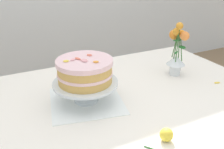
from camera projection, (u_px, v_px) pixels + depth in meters
dining_table at (130, 113)px, 1.20m from camera, size 1.40×1.00×0.74m
linen_napkin at (86, 101)px, 1.13m from camera, size 0.38×0.38×0.00m
cake_stand at (86, 85)px, 1.10m from camera, size 0.29×0.29×0.10m
layer_cake at (85, 71)px, 1.07m from camera, size 0.25×0.25×0.11m
flower_vase at (177, 52)px, 1.35m from camera, size 0.10×0.13×0.31m
fallen_rose at (166, 135)px, 0.87m from camera, size 0.12×0.11×0.05m
loose_petal_0 at (217, 83)px, 1.30m from camera, size 0.04×0.02×0.00m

